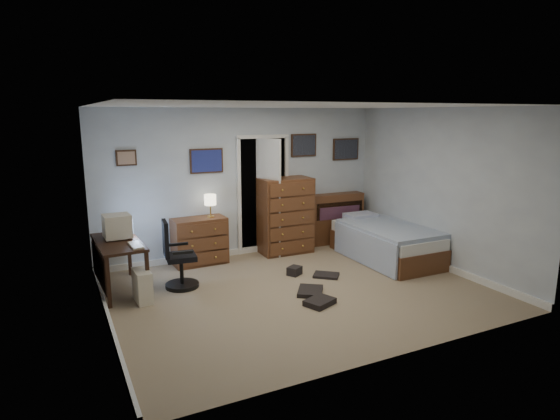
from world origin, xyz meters
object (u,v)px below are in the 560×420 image
object	(u,v)px
computer_desk	(112,253)
low_dresser	(200,241)
tall_dresser	(285,215)
bed	(385,241)
office_chair	(177,262)

from	to	relation	value
computer_desk	low_dresser	xyz separation A→B (m)	(1.41, 0.66, -0.16)
low_dresser	tall_dresser	world-z (taller)	tall_dresser
low_dresser	tall_dresser	bearing A→B (deg)	-3.35
low_dresser	bed	distance (m)	3.07
computer_desk	office_chair	size ratio (longest dim) A/B	1.28
computer_desk	tall_dresser	bearing A→B (deg)	9.16
office_chair	computer_desk	bearing A→B (deg)	169.36
office_chair	tall_dresser	size ratio (longest dim) A/B	0.74
computer_desk	low_dresser	bearing A→B (deg)	22.03
low_dresser	tall_dresser	size ratio (longest dim) A/B	0.65
office_chair	low_dresser	world-z (taller)	office_chair
computer_desk	bed	size ratio (longest dim) A/B	0.63
bed	tall_dresser	bearing A→B (deg)	140.58
computer_desk	tall_dresser	size ratio (longest dim) A/B	0.94
office_chair	low_dresser	size ratio (longest dim) A/B	1.14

